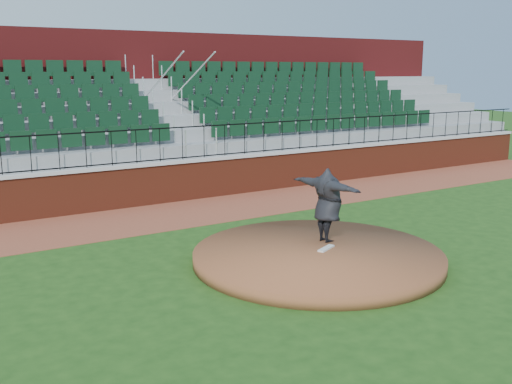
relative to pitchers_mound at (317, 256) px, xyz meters
The scene contains 10 objects.
ground 0.55m from the pitchers_mound, 160.73° to the left, with size 90.00×90.00×0.00m, color #1C4012.
warning_track 5.60m from the pitchers_mound, 95.18° to the left, with size 34.00×3.20×0.01m, color brown.
field_wall 7.21m from the pitchers_mound, 94.03° to the left, with size 34.00×0.35×1.20m, color maroon.
wall_cap 7.28m from the pitchers_mound, 94.03° to the left, with size 34.00×0.45×0.10m, color #B7B7B7.
wall_railing 7.39m from the pitchers_mound, 94.03° to the left, with size 34.00×0.05×1.00m, color black, non-canonical shape.
seating_stands 10.15m from the pitchers_mound, 92.92° to the left, with size 34.00×5.10×4.60m, color gray, non-canonical shape.
concourse_wall 12.98m from the pitchers_mound, 92.28° to the left, with size 34.00×0.50×5.50m, color maroon.
pitchers_mound is the anchor object (origin of this frame).
pitching_rubber 0.27m from the pitchers_mound, ahead, with size 0.54×0.14×0.04m, color silver.
pitcher 1.25m from the pitchers_mound, 37.01° to the left, with size 2.06×0.56×1.67m, color black.
Camera 1 is at (-7.11, -9.80, 4.06)m, focal length 41.73 mm.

